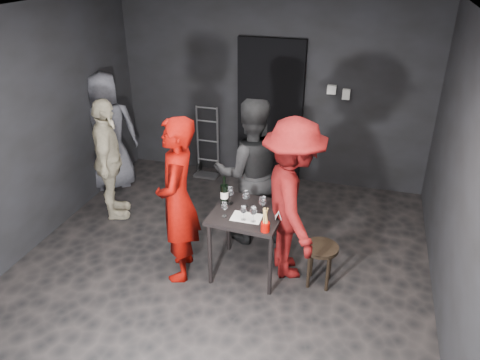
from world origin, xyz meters
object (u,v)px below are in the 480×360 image
(bystander_grey, at_px, (107,124))
(wine_bottle, at_px, (224,195))
(man_maroon, at_px, (293,187))
(server_red, at_px, (177,186))
(bystander_cream, at_px, (108,157))
(hand_truck, at_px, (208,162))
(breadstick_cup, at_px, (265,220))
(tasting_table, at_px, (248,220))
(woman_black, at_px, (251,160))
(stool, at_px, (321,254))

(bystander_grey, xyz_separation_m, wine_bottle, (2.17, -1.34, -0.08))
(man_maroon, bearing_deg, bystander_grey, 42.25)
(server_red, relative_size, bystander_cream, 1.27)
(bystander_grey, bearing_deg, hand_truck, 176.04)
(bystander_cream, xyz_separation_m, breadstick_cup, (2.26, -0.96, 0.03))
(breadstick_cup, bearing_deg, wine_bottle, 145.75)
(server_red, relative_size, man_maroon, 1.03)
(hand_truck, distance_m, man_maroon, 2.75)
(tasting_table, bearing_deg, server_red, -161.74)
(wine_bottle, bearing_deg, hand_truck, 114.54)
(wine_bottle, relative_size, breadstick_cup, 1.28)
(tasting_table, distance_m, man_maroon, 0.59)
(tasting_table, bearing_deg, man_maroon, 16.63)
(tasting_table, height_order, man_maroon, man_maroon)
(bystander_grey, height_order, breadstick_cup, bystander_grey)
(server_red, bearing_deg, man_maroon, 92.86)
(server_red, height_order, bystander_grey, server_red)
(tasting_table, height_order, woman_black, woman_black)
(server_red, height_order, wine_bottle, server_red)
(server_red, distance_m, bystander_cream, 1.60)
(man_maroon, relative_size, bystander_cream, 1.23)
(wine_bottle, height_order, breadstick_cup, wine_bottle)
(man_maroon, bearing_deg, bystander_cream, 53.95)
(hand_truck, relative_size, bystander_grey, 0.56)
(server_red, height_order, bystander_cream, server_red)
(server_red, xyz_separation_m, breadstick_cup, (0.94, -0.08, -0.20))
(stool, xyz_separation_m, breadstick_cup, (-0.53, -0.30, 0.49))
(bystander_grey, bearing_deg, breadstick_cup, 111.42)
(stool, distance_m, wine_bottle, 1.17)
(hand_truck, height_order, man_maroon, man_maroon)
(breadstick_cup, bearing_deg, stool, 29.77)
(bystander_cream, distance_m, breadstick_cup, 2.45)
(tasting_table, xyz_separation_m, breadstick_cup, (0.26, -0.31, 0.22))
(woman_black, distance_m, bystander_cream, 1.86)
(hand_truck, bearing_deg, stool, -46.52)
(woman_black, xyz_separation_m, man_maroon, (0.59, -0.53, 0.00))
(woman_black, bearing_deg, stool, 121.16)
(stool, xyz_separation_m, bystander_cream, (-2.78, 0.66, 0.46))
(hand_truck, distance_m, breadstick_cup, 2.96)
(hand_truck, height_order, bystander_cream, bystander_cream)
(man_maroon, bearing_deg, server_red, 83.65)
(woman_black, distance_m, man_maroon, 0.79)
(tasting_table, height_order, stool, tasting_table)
(server_red, bearing_deg, stool, 83.64)
(bystander_grey, bearing_deg, wine_bottle, 111.91)
(hand_truck, height_order, breadstick_cup, hand_truck)
(hand_truck, relative_size, man_maroon, 0.53)
(breadstick_cup, bearing_deg, woman_black, 112.79)
(woman_black, relative_size, bystander_cream, 1.22)
(bystander_cream, relative_size, bystander_grey, 0.87)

